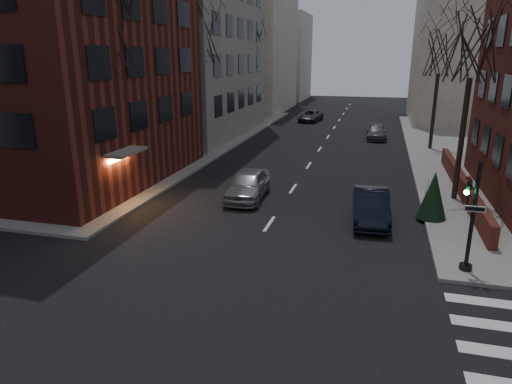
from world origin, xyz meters
TOP-DOWN VIEW (x-y plane):
  - sidewalk_far_left at (-29.00, 30.00)m, footprint 44.00×44.00m
  - building_left_brick at (-15.50, 16.50)m, footprint 15.00×15.00m
  - low_wall_right at (9.30, 19.00)m, footprint 0.35×16.00m
  - building_distant_la at (-15.00, 55.00)m, footprint 14.00×16.00m
  - building_distant_ra at (15.00, 50.00)m, footprint 14.00×14.00m
  - building_distant_lb at (-13.00, 72.00)m, footprint 10.00×12.00m
  - traffic_signal at (7.94, 8.99)m, footprint 0.76×0.44m
  - tree_left_a at (-8.80, 14.00)m, footprint 4.18×4.18m
  - tree_left_b at (-8.80, 26.00)m, footprint 4.40×4.40m
  - tree_left_c at (-8.80, 40.00)m, footprint 3.96×3.96m
  - tree_right_a at (8.80, 18.00)m, footprint 3.96×3.96m
  - tree_right_b at (8.80, 32.00)m, footprint 3.74×3.74m
  - streetlamp_near at (-8.20, 22.00)m, footprint 0.36×0.36m
  - streetlamp_far at (-8.20, 42.00)m, footprint 0.36×0.36m
  - parked_sedan at (4.52, 13.58)m, footprint 1.90×4.67m
  - car_lane_silver at (-2.04, 15.49)m, footprint 2.07×4.73m
  - car_lane_gray at (4.46, 36.00)m, footprint 1.99×4.50m
  - car_lane_far at (-3.16, 45.85)m, footprint 2.68×4.79m
  - sandwich_board at (7.62, 18.54)m, footprint 0.44×0.58m
  - evergreen_shrub at (7.30, 14.38)m, footprint 1.67×1.67m

SIDE VIEW (x-z plane):
  - sidewalk_far_left at x=-29.00m, z-range 0.00..0.15m
  - sandwich_board at x=7.62m, z-range 0.15..1.02m
  - car_lane_far at x=-3.16m, z-range 0.00..1.27m
  - car_lane_gray at x=4.46m, z-range 0.00..1.29m
  - low_wall_right at x=9.30m, z-range 0.15..1.15m
  - parked_sedan at x=4.52m, z-range 0.00..1.51m
  - car_lane_silver at x=-2.04m, z-range 0.00..1.58m
  - evergreen_shrub at x=7.30m, z-range 0.15..2.42m
  - traffic_signal at x=7.94m, z-range -0.09..3.91m
  - streetlamp_near at x=-8.20m, z-range 1.10..7.38m
  - streetlamp_far at x=-8.20m, z-range 1.10..7.38m
  - building_distant_lb at x=-13.00m, z-range 0.00..14.00m
  - tree_right_b at x=8.80m, z-range 3.00..12.18m
  - building_distant_ra at x=15.00m, z-range 0.00..16.00m
  - tree_left_c at x=-8.80m, z-range 3.17..12.89m
  - tree_right_a at x=8.80m, z-range 3.17..12.89m
  - tree_left_a at x=-8.80m, z-range 3.34..13.60m
  - tree_left_b at x=-8.80m, z-range 3.51..14.31m
  - building_left_brick at x=-15.50m, z-range 0.00..18.00m
  - building_distant_la at x=-15.00m, z-range 0.00..18.00m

